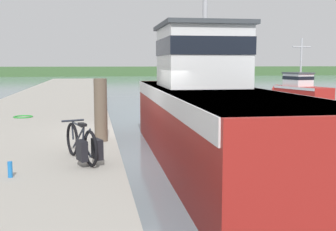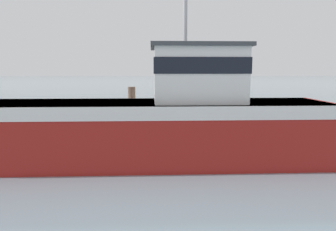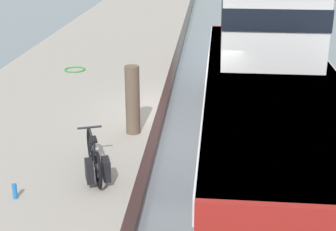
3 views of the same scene
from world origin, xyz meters
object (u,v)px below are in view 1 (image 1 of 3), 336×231
object	(u,v)px
bicycle_touring	(84,145)
mooring_post	(101,110)
boat_orange_near	(300,89)
water_bottle_on_curb	(10,169)
fishing_boat_main	(207,109)

from	to	relation	value
bicycle_touring	mooring_post	bearing A→B (deg)	60.76
boat_orange_near	water_bottle_on_curb	bearing A→B (deg)	-137.16
fishing_boat_main	water_bottle_on_curb	distance (m)	6.36
fishing_boat_main	mooring_post	xyz separation A→B (m)	(-2.97, -1.55, 0.20)
bicycle_touring	fishing_boat_main	bearing A→B (deg)	28.07
fishing_boat_main	bicycle_touring	size ratio (longest dim) A/B	8.25
fishing_boat_main	bicycle_touring	distance (m)	4.96
bicycle_touring	water_bottle_on_curb	size ratio (longest dim) A/B	6.31
mooring_post	bicycle_touring	bearing A→B (deg)	-99.42
mooring_post	water_bottle_on_curb	bearing A→B (deg)	-116.76
boat_orange_near	bicycle_touring	bearing A→B (deg)	-136.25
fishing_boat_main	boat_orange_near	bearing A→B (deg)	56.85
bicycle_touring	mooring_post	world-z (taller)	mooring_post
mooring_post	water_bottle_on_curb	world-z (taller)	mooring_post
bicycle_touring	mooring_post	xyz separation A→B (m)	(0.35, 2.12, 0.40)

